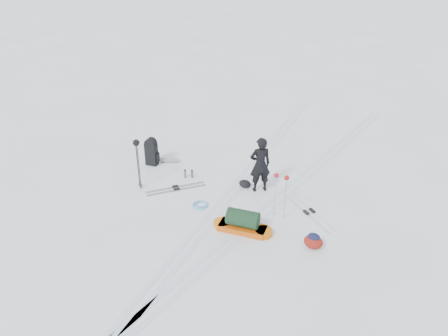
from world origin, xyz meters
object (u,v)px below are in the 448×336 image
(skier, at_px, (260,165))
(expedition_rucksack, at_px, (154,152))
(pulk_sled, at_px, (243,223))
(ski_poles_black, at_px, (137,149))

(skier, bearing_deg, expedition_rucksack, -39.15)
(pulk_sled, xyz_separation_m, expedition_rucksack, (-3.97, 1.90, 0.20))
(pulk_sled, relative_size, expedition_rucksack, 1.70)
(skier, distance_m, pulk_sled, 2.09)
(ski_poles_black, bearing_deg, expedition_rucksack, 86.75)
(pulk_sled, bearing_deg, skier, 94.14)
(pulk_sled, xyz_separation_m, ski_poles_black, (-3.45, 0.50, 1.02))
(pulk_sled, bearing_deg, ski_poles_black, 163.84)
(skier, distance_m, expedition_rucksack, 3.57)
(skier, relative_size, pulk_sled, 1.06)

